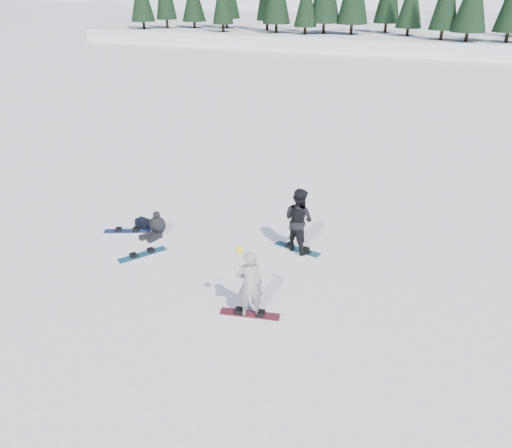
{
  "coord_description": "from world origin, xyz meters",
  "views": [
    {
      "loc": [
        2.84,
        -10.73,
        7.48
      ],
      "look_at": [
        -1.92,
        1.38,
        1.1
      ],
      "focal_mm": 35.0,
      "sensor_mm": 36.0,
      "label": 1
    }
  ],
  "objects_px": {
    "gear_bag": "(143,223)",
    "snowboard_loose_a": "(142,255)",
    "seated_rider": "(157,226)",
    "snowboard_loose_c": "(127,231)",
    "snowboarder_woman": "(250,284)",
    "snowboarder_man": "(299,220)"
  },
  "relations": [
    {
      "from": "gear_bag",
      "to": "snowboard_loose_a",
      "type": "height_order",
      "value": "gear_bag"
    },
    {
      "from": "seated_rider",
      "to": "snowboard_loose_c",
      "type": "relative_size",
      "value": 0.69
    },
    {
      "from": "snowboarder_woman",
      "to": "snowboard_loose_a",
      "type": "distance_m",
      "value": 4.53
    },
    {
      "from": "snowboarder_man",
      "to": "seated_rider",
      "type": "xyz_separation_m",
      "value": [
        -4.58,
        -0.68,
        -0.7
      ]
    },
    {
      "from": "snowboarder_man",
      "to": "snowboard_loose_c",
      "type": "distance_m",
      "value": 5.76
    },
    {
      "from": "gear_bag",
      "to": "snowboarder_man",
      "type": "bearing_deg",
      "value": 4.65
    },
    {
      "from": "gear_bag",
      "to": "snowboard_loose_c",
      "type": "bearing_deg",
      "value": -125.31
    },
    {
      "from": "snowboarder_man",
      "to": "snowboard_loose_c",
      "type": "relative_size",
      "value": 1.35
    },
    {
      "from": "gear_bag",
      "to": "snowboard_loose_a",
      "type": "xyz_separation_m",
      "value": [
        1.02,
        -1.62,
        -0.14
      ]
    },
    {
      "from": "snowboarder_woman",
      "to": "snowboard_loose_a",
      "type": "relative_size",
      "value": 1.3
    },
    {
      "from": "snowboard_loose_c",
      "to": "snowboard_loose_a",
      "type": "height_order",
      "value": "same"
    },
    {
      "from": "snowboarder_woman",
      "to": "seated_rider",
      "type": "bearing_deg",
      "value": -61.42
    },
    {
      "from": "seated_rider",
      "to": "snowboard_loose_a",
      "type": "relative_size",
      "value": 0.69
    },
    {
      "from": "gear_bag",
      "to": "snowboard_loose_c",
      "type": "relative_size",
      "value": 0.3
    },
    {
      "from": "snowboarder_woman",
      "to": "snowboarder_man",
      "type": "height_order",
      "value": "snowboarder_man"
    },
    {
      "from": "snowboard_loose_a",
      "to": "snowboarder_man",
      "type": "bearing_deg",
      "value": -30.6
    },
    {
      "from": "seated_rider",
      "to": "snowboard_loose_c",
      "type": "bearing_deg",
      "value": -143.77
    },
    {
      "from": "snowboard_loose_a",
      "to": "snowboarder_woman",
      "type": "bearing_deg",
      "value": -77.06
    },
    {
      "from": "gear_bag",
      "to": "snowboard_loose_a",
      "type": "bearing_deg",
      "value": -57.83
    },
    {
      "from": "snowboarder_man",
      "to": "snowboard_loose_a",
      "type": "xyz_separation_m",
      "value": [
        -4.27,
        -2.05,
        -0.99
      ]
    },
    {
      "from": "snowboarder_man",
      "to": "snowboard_loose_a",
      "type": "distance_m",
      "value": 4.83
    },
    {
      "from": "snowboarder_man",
      "to": "seated_rider",
      "type": "bearing_deg",
      "value": 33.17
    }
  ]
}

